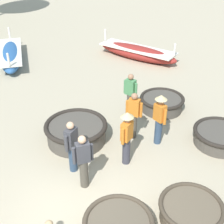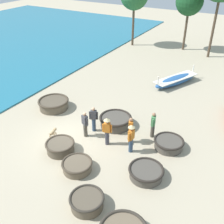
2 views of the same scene
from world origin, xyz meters
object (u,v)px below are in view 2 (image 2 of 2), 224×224
object	(u,v)px
fisherman_crouching	(94,118)
tree_left_mid	(190,2)
coracle_front_left	(77,166)
coracle_tilted	(115,121)
long_boat_ochre_hull	(176,80)
fisherman_standing_right	(153,124)
coracle_upturned	(60,146)
fisherman_with_hat	(85,124)
fisherman_hauling	(107,130)
coracle_beside_post	(169,143)
fisherman_standing_left	(131,137)
coracle_front_right	(146,172)
dog	(53,132)
coracle_far_left	(54,104)
fisherman_by_coracle	(131,130)
coracle_weathered	(87,201)

from	to	relation	value
fisherman_crouching	tree_left_mid	size ratio (longest dim) A/B	0.25
coracle_front_left	coracle_tilted	bearing A→B (deg)	93.44
long_boat_ochre_hull	fisherman_standing_right	distance (m)	7.48
coracle_upturned	fisherman_with_hat	xyz separation A→B (m)	(0.38, 1.76, 0.52)
coracle_front_left	fisherman_with_hat	xyz separation A→B (m)	(-1.21, 2.44, 0.57)
coracle_tilted	fisherman_hauling	size ratio (longest dim) A/B	1.16
coracle_beside_post	fisherman_standing_left	size ratio (longest dim) A/B	0.96
coracle_tilted	long_boat_ochre_hull	xyz separation A→B (m)	(1.26, 7.47, -0.02)
coracle_beside_post	coracle_tilted	xyz separation A→B (m)	(-3.47, 0.40, 0.07)
coracle_front_right	dog	bearing A→B (deg)	178.36
coracle_far_left	coracle_tilted	bearing A→B (deg)	3.26
coracle_upturned	coracle_front_right	world-z (taller)	coracle_upturned
fisherman_hauling	fisherman_with_hat	bearing A→B (deg)	179.35
coracle_tilted	fisherman_standing_left	size ratio (longest dim) A/B	1.16
fisherman_by_coracle	fisherman_standing_left	world-z (taller)	fisherman_standing_left
fisherman_standing_left	fisherman_with_hat	xyz separation A→B (m)	(-2.81, -0.06, -0.12)
fisherman_standing_left	tree_left_mid	size ratio (longest dim) A/B	0.27
fisherman_standing_left	coracle_front_left	bearing A→B (deg)	-122.76
fisherman_by_coracle	coracle_front_right	bearing A→B (deg)	-47.61
fisherman_standing_right	dog	distance (m)	5.58
coracle_tilted	fisherman_by_coracle	xyz separation A→B (m)	(1.48, -0.99, 0.49)
fisherman_standing_right	fisherman_with_hat	world-z (taller)	same
coracle_upturned	long_boat_ochre_hull	size ratio (longest dim) A/B	0.35
fisherman_crouching	fisherman_with_hat	xyz separation A→B (m)	(-0.12, -0.68, 0.00)
coracle_weathered	coracle_front_right	bearing A→B (deg)	62.97
coracle_beside_post	coracle_weathered	size ratio (longest dim) A/B	1.11
long_boat_ochre_hull	coracle_front_left	bearing A→B (deg)	-94.93
coracle_upturned	coracle_weathered	xyz separation A→B (m)	(3.20, -2.20, -0.01)
coracle_front_left	coracle_beside_post	xyz separation A→B (m)	(3.22, 3.79, 0.02)
tree_left_mid	coracle_tilted	bearing A→B (deg)	-87.13
fisherman_with_hat	coracle_front_right	bearing A→B (deg)	-15.86
coracle_tilted	fisherman_standing_right	distance (m)	2.38
long_boat_ochre_hull	coracle_front_right	bearing A→B (deg)	-79.03
coracle_upturned	fisherman_crouching	size ratio (longest dim) A/B	0.97
fisherman_standing_left	fisherman_with_hat	distance (m)	2.82
dog	long_boat_ochre_hull	bearing A→B (deg)	70.22
coracle_weathered	dog	size ratio (longest dim) A/B	2.12
coracle_upturned	tree_left_mid	size ratio (longest dim) A/B	0.25
fisherman_standing_right	fisherman_hauling	xyz separation A→B (m)	(-1.85, -1.85, 0.12)
coracle_weathered	tree_left_mid	distance (m)	22.59
coracle_front_right	long_boat_ochre_hull	distance (m)	10.62
dog	coracle_weathered	bearing A→B (deg)	-34.16
long_boat_ochre_hull	coracle_upturned	bearing A→B (deg)	-103.26
coracle_weathered	fisherman_standing_left	xyz separation A→B (m)	(-0.01, 4.02, 0.66)
coracle_far_left	fisherman_hauling	size ratio (longest dim) A/B	1.22
coracle_weathered	coracle_front_right	world-z (taller)	coracle_weathered
coracle_front_left	coracle_upturned	bearing A→B (deg)	156.83
coracle_tilted	coracle_beside_post	bearing A→B (deg)	-6.61
fisherman_hauling	coracle_tilted	bearing A→B (deg)	105.15
coracle_upturned	tree_left_mid	xyz separation A→B (m)	(0.52, 19.78, 4.47)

